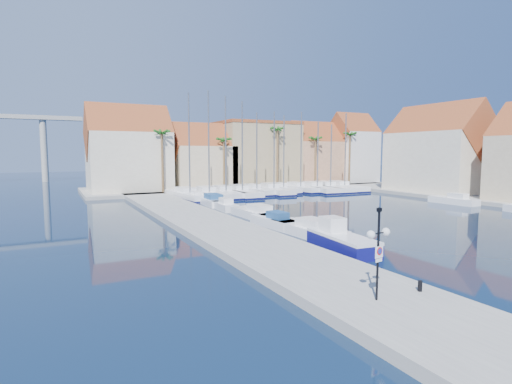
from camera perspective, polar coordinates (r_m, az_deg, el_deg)
ground at (r=28.30m, az=22.17°, el=-8.01°), size 260.00×260.00×0.00m
quay_west at (r=34.06m, az=-6.13°, el=-4.91°), size 6.00×77.00×0.50m
shore_north at (r=72.97m, az=-2.04°, el=0.79°), size 54.00×16.00×0.50m
shore_east at (r=62.67m, az=30.82°, el=-0.83°), size 12.00×60.00×0.50m
lamp_post at (r=16.87m, az=17.09°, el=-6.53°), size 1.29×0.49×3.81m
bollard at (r=19.11m, az=22.38°, el=-12.31°), size 0.19×0.19×0.47m
fishing_boat at (r=27.31m, az=11.99°, el=-6.71°), size 2.55×6.11×2.08m
motorboat_west_0 at (r=31.69m, az=7.48°, el=-5.25°), size 2.67×7.46×1.40m
motorboat_west_1 at (r=34.95m, az=2.68°, el=-4.17°), size 2.08×5.54×1.40m
motorboat_west_2 at (r=39.53m, az=0.07°, el=-3.01°), size 2.41×7.14×1.40m
motorboat_west_3 at (r=45.27m, az=-4.49°, el=-1.92°), size 1.88×5.13×1.40m
motorboat_west_4 at (r=50.06m, az=-6.33°, el=-1.20°), size 2.77×7.56×1.40m
motorboat_west_5 at (r=53.65m, az=-8.62°, el=-0.77°), size 1.74×5.10×1.40m
motorboat_east_1 at (r=56.08m, az=26.43°, el=-1.03°), size 2.22×6.05×1.40m
sailboat_0 at (r=56.11m, az=-9.66°, el=-0.42°), size 3.85×11.31×14.48m
sailboat_1 at (r=56.83m, az=-6.88°, el=-0.30°), size 3.57×11.49×14.89m
sailboat_2 at (r=58.21m, az=-4.54°, el=-0.12°), size 2.81×10.45×14.41m
sailboat_3 at (r=59.09m, az=-2.17°, el=-0.04°), size 3.89×11.35×13.79m
sailboat_4 at (r=61.19m, az=-0.12°, el=0.19°), size 2.86×8.53×12.42m
sailboat_5 at (r=62.50m, az=2.33°, el=0.27°), size 3.51×10.82×12.67m
sailboat_6 at (r=64.20m, az=3.73°, el=0.43°), size 2.37×8.47×12.26m
sailboat_7 at (r=65.61m, az=6.11°, el=0.52°), size 3.09×9.22×12.89m
sailboat_8 at (r=66.42m, az=8.45°, el=0.51°), size 3.99×11.63×11.34m
sailboat_9 at (r=67.71m, az=10.28°, el=0.58°), size 3.75×11.55×11.01m
sailboat_10 at (r=69.25m, az=12.22°, el=0.67°), size 3.50×11.12×12.91m
building_0 at (r=65.67m, az=-17.73°, el=5.46°), size 12.30×9.00×13.50m
building_1 at (r=68.73m, az=-7.76°, el=4.65°), size 10.30×8.00×11.00m
building_2 at (r=74.04m, az=0.05°, el=5.52°), size 14.20×10.20×11.50m
building_3 at (r=79.45m, az=8.12°, el=5.19°), size 10.30×8.00×12.00m
building_4 at (r=84.23m, az=13.55°, el=5.87°), size 8.30×8.00×14.00m
building_6 at (r=67.51m, az=24.58°, el=5.21°), size 9.00×14.30×13.50m
palm_0 at (r=61.65m, az=-13.31°, el=7.95°), size 2.60×2.60×10.15m
palm_1 at (r=64.80m, az=-4.62°, el=7.14°), size 2.60×2.60×9.15m
palm_2 at (r=69.35m, az=3.10°, el=8.61°), size 2.60×2.60×11.15m
palm_3 at (r=73.67m, az=8.51°, el=7.29°), size 2.60×2.60×9.65m
palm_4 at (r=78.65m, az=13.29°, el=7.78°), size 2.60×2.60×10.65m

